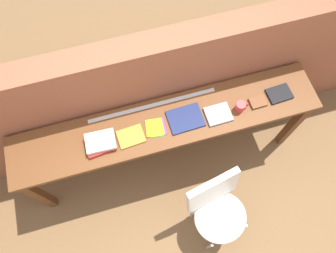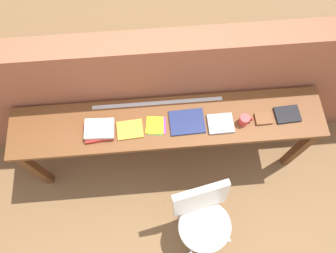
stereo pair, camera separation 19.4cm
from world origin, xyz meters
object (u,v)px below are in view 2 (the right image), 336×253
object	(u,v)px
leather_journal_brown	(263,119)
book_repair_rightmost	(287,114)
book_open_centre	(187,122)
chair_white_moulded	(203,217)
book_stack_leftmost	(99,130)
mug	(244,120)
pamphlet_pile_colourful	(156,125)
magazine_cycling	(130,130)

from	to	relation	value
leather_journal_brown	book_repair_rightmost	world-z (taller)	leather_journal_brown
book_open_centre	leather_journal_brown	distance (m)	0.60
chair_white_moulded	book_stack_leftmost	world-z (taller)	book_stack_leftmost
book_open_centre	mug	world-z (taller)	mug
chair_white_moulded	pamphlet_pile_colourful	xyz separation A→B (m)	(-0.32, 0.68, 0.36)
magazine_cycling	mug	distance (m)	0.89
leather_journal_brown	chair_white_moulded	bearing A→B (deg)	-129.22
pamphlet_pile_colourful	book_repair_rightmost	distance (m)	1.04
book_stack_leftmost	book_open_centre	size ratio (longest dim) A/B	0.89
magazine_cycling	book_open_centre	world-z (taller)	same
pamphlet_pile_colourful	mug	world-z (taller)	mug
book_open_centre	mug	size ratio (longest dim) A/B	2.47
book_stack_leftmost	magazine_cycling	bearing A→B (deg)	-1.48
pamphlet_pile_colourful	book_open_centre	size ratio (longest dim) A/B	0.62
leather_journal_brown	book_repair_rightmost	size ratio (longest dim) A/B	0.67
book_open_centre	mug	bearing A→B (deg)	-6.30
leather_journal_brown	book_stack_leftmost	bearing A→B (deg)	179.05
chair_white_moulded	book_repair_rightmost	size ratio (longest dim) A/B	4.60
book_stack_leftmost	pamphlet_pile_colourful	size ratio (longest dim) A/B	1.43
magazine_cycling	leather_journal_brown	distance (m)	1.05
chair_white_moulded	book_repair_rightmost	world-z (taller)	book_repair_rightmost
book_open_centre	book_repair_rightmost	distance (m)	0.80
chair_white_moulded	magazine_cycling	size ratio (longest dim) A/B	4.45
mug	book_repair_rightmost	size ratio (longest dim) A/B	0.57
book_stack_leftmost	pamphlet_pile_colourful	xyz separation A→B (m)	(0.44, 0.01, -0.03)
chair_white_moulded	mug	world-z (taller)	mug
mug	leather_journal_brown	world-z (taller)	mug
mug	book_repair_rightmost	distance (m)	0.36
chair_white_moulded	book_open_centre	bearing A→B (deg)	96.54
chair_white_moulded	pamphlet_pile_colourful	bearing A→B (deg)	115.42
book_stack_leftmost	book_open_centre	distance (m)	0.68
chair_white_moulded	book_stack_leftmost	size ratio (longest dim) A/B	3.69
mug	leather_journal_brown	distance (m)	0.17
book_stack_leftmost	chair_white_moulded	bearing A→B (deg)	-41.09
book_stack_leftmost	magazine_cycling	world-z (taller)	book_stack_leftmost
chair_white_moulded	book_open_centre	distance (m)	0.78
book_repair_rightmost	book_open_centre	bearing A→B (deg)	177.03
magazine_cycling	mug	size ratio (longest dim) A/B	1.82
book_stack_leftmost	book_repair_rightmost	world-z (taller)	book_stack_leftmost
book_stack_leftmost	mug	distance (m)	1.12
book_stack_leftmost	pamphlet_pile_colourful	bearing A→B (deg)	1.87
chair_white_moulded	book_repair_rightmost	bearing A→B (deg)	43.61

